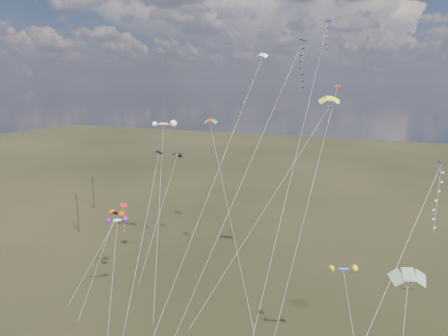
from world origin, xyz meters
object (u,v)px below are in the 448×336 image
at_px(parafoil_yellow, 329,99).
at_px(utility_pole_near, 78,212).
at_px(utility_pole_far, 93,192).
at_px(diamond_black_high, 294,81).
at_px(novelty_black_orange, 115,213).

bearing_deg(parafoil_yellow, utility_pole_near, 173.98).
height_order(utility_pole_far, parafoil_yellow, parafoil_yellow).
height_order(utility_pole_near, diamond_black_high, diamond_black_high).
height_order(utility_pole_far, diamond_black_high, diamond_black_high).
bearing_deg(utility_pole_near, diamond_black_high, -13.81).
xyz_separation_m(parafoil_yellow, novelty_black_orange, (-28.11, -10.47, -16.53)).
bearing_deg(diamond_black_high, utility_pole_far, 155.11).
bearing_deg(utility_pole_near, novelty_black_orange, -35.22).
height_order(utility_pole_near, novelty_black_orange, novelty_black_orange).
bearing_deg(novelty_black_orange, utility_pole_far, 135.55).
distance_m(utility_pole_far, novelty_black_orange, 43.21).
height_order(utility_pole_far, novelty_black_orange, novelty_black_orange).
relative_size(utility_pole_far, parafoil_yellow, 0.28).
bearing_deg(utility_pole_near, utility_pole_far, 119.74).
xyz_separation_m(utility_pole_near, parafoil_yellow, (50.48, -5.32, 24.09)).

